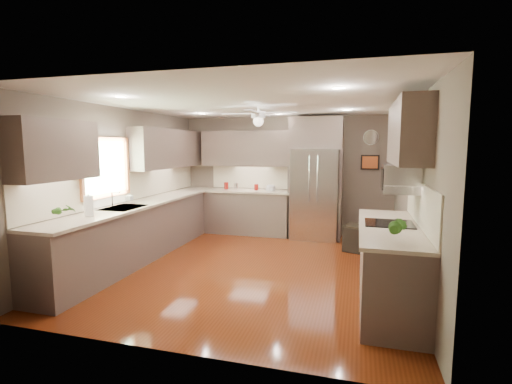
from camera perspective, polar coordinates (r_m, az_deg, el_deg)
The scene contains 27 objects.
floor at distance 5.88m, azimuth -0.43°, elevation -11.50°, with size 5.00×5.00×0.00m, color #531E0B.
ceiling at distance 5.61m, azimuth -0.45°, elevation 13.47°, with size 5.00×5.00×0.00m, color white.
wall_back at distance 8.04m, azimuth 4.47°, elevation 2.58°, with size 4.50×4.50×0.00m, color #6A5D51.
wall_front at distance 3.31m, azimuth -12.45°, elevation -3.95°, with size 4.50×4.50×0.00m, color #6A5D51.
wall_left at distance 6.59m, azimuth -19.60°, elevation 1.23°, with size 5.00×5.00×0.00m, color #6A5D51.
wall_right at distance 5.45m, azimuth 22.96°, elevation -0.07°, with size 5.00×5.00×0.00m, color #6A5D51.
canister_a at distance 8.09m, azimuth -4.60°, elevation 0.98°, with size 0.09×0.09×0.15m, color maroon.
canister_b at distance 8.08m, azimuth -3.06°, elevation 0.91°, with size 0.09×0.09×0.13m, color silver.
canister_d at distance 7.93m, azimuth 0.03°, elevation 0.73°, with size 0.09×0.09×0.13m, color maroon.
soap_bottle at distance 6.41m, azimuth -18.79°, elevation -0.84°, with size 0.09×0.09×0.19m, color white.
potted_plant_left at distance 5.15m, azimuth -27.35°, elevation -2.48°, with size 0.16×0.11×0.30m, color #2B5D1A.
potted_plant_right at distance 3.87m, azimuth 21.05°, elevation -5.08°, with size 0.16×0.13×0.30m, color #2B5D1A.
bowl at distance 7.82m, azimuth 2.24°, elevation 0.38°, with size 0.21×0.21×0.05m, color #C2B891.
left_run at distance 6.67m, azimuth -16.50°, elevation -5.26°, with size 0.65×4.70×1.45m.
back_run at distance 8.02m, azimuth -1.09°, elevation -2.92°, with size 1.85×0.65×1.45m.
uppers at distance 6.48m, azimuth -5.06°, elevation 7.02°, with size 4.50×4.70×0.95m.
window at distance 6.15m, azimuth -22.16°, elevation 3.53°, with size 0.05×1.12×0.92m.
sink at distance 6.05m, azimuth -19.71°, elevation -2.55°, with size 0.50×0.70×0.32m.
refrigerator at distance 7.60m, azimuth 9.16°, elevation 1.79°, with size 1.06×0.75×2.45m.
right_run at distance 4.79m, azimuth 19.89°, elevation -10.23°, with size 0.70×2.20×1.45m.
microwave at distance 4.85m, azimuth 21.30°, elevation 1.94°, with size 0.43×0.55×0.34m.
ceiling_fan at distance 5.89m, azimuth 0.37°, elevation 11.53°, with size 1.18×1.18×0.32m.
recessed_lights at distance 6.01m, azimuth 0.25°, elevation 12.99°, with size 2.84×3.14×0.01m.
wall_clock at distance 7.85m, azimuth 17.26°, elevation 8.03°, with size 0.30×0.03×0.30m.
framed_print at distance 7.85m, azimuth 17.13°, elevation 4.38°, with size 0.36×0.03×0.30m.
stool at distance 6.91m, azimuth 15.22°, elevation -6.87°, with size 0.50×0.50×0.47m.
paper_towel at distance 5.44m, azimuth -24.33°, elevation -1.95°, with size 0.12×0.12×0.29m.
Camera 1 is at (1.53, -5.36, 1.87)m, focal length 26.00 mm.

